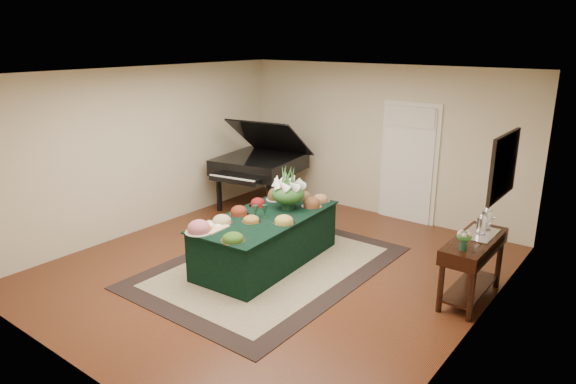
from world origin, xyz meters
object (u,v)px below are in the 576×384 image
Objects in this scene: grand_piano at (260,163)px; buffet_table at (267,239)px; mahogany_sideboard at (473,253)px; floral_centerpiece at (288,189)px.

buffet_table is at bearing -47.46° from grand_piano.
mahogany_sideboard reaches higher than buffet_table.
mahogany_sideboard is (4.44, -1.19, -0.23)m from grand_piano.
buffet_table is 2.80m from mahogany_sideboard.
mahogany_sideboard is at bearing -14.98° from grand_piano.
floral_centerpiece reaches higher than buffet_table.
buffet_table is 1.87× the size of mahogany_sideboard.
buffet_table is 1.27× the size of grand_piano.
floral_centerpiece is 2.68m from mahogany_sideboard.
mahogany_sideboard is at bearing 14.89° from buffet_table.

